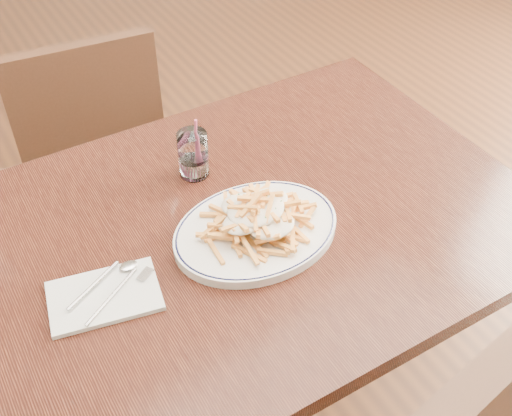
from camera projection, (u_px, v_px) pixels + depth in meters
table at (232, 253)px, 1.30m from camera, size 1.20×0.80×0.75m
chair_far at (91, 145)px, 1.88m from camera, size 0.43×0.43×0.86m
fries_plate at (256, 231)px, 1.22m from camera, size 0.34×0.30×0.02m
loaded_fries at (256, 214)px, 1.19m from camera, size 0.22×0.17×0.06m
napkin at (104, 296)px, 1.11m from camera, size 0.21×0.16×0.01m
cutlery at (102, 291)px, 1.11m from camera, size 0.16×0.14×0.01m
water_glass at (193, 157)px, 1.34m from camera, size 0.06×0.06×0.14m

